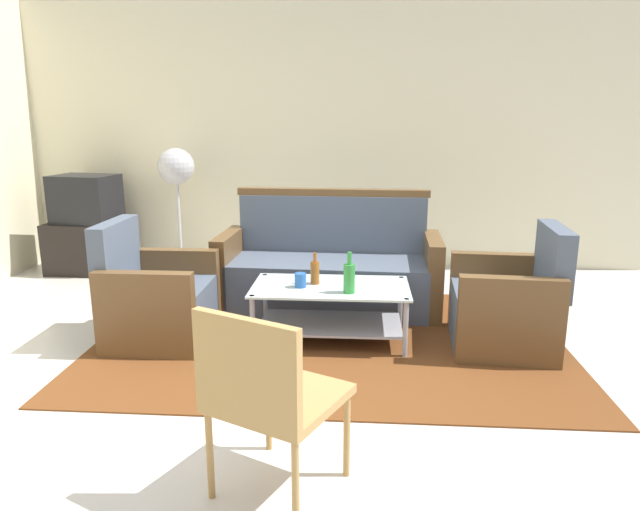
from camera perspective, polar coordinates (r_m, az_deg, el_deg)
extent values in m
plane|color=beige|center=(3.39, -1.54, -13.71)|extent=(14.00, 14.00, 0.00)
cube|color=beige|center=(6.07, 1.26, 12.12)|extent=(6.52, 0.12, 2.80)
cube|color=brown|center=(4.15, 0.96, -8.39)|extent=(3.29, 2.27, 0.01)
cube|color=#4C5666|center=(4.72, 0.89, -2.85)|extent=(1.63, 0.76, 0.42)
cube|color=#4C5666|center=(4.93, 1.27, 3.23)|extent=(1.60, 0.20, 0.48)
cube|color=brown|center=(4.69, 11.16, -1.94)|extent=(0.15, 0.70, 0.62)
cube|color=brown|center=(4.84, -9.05, -1.36)|extent=(0.15, 0.70, 0.62)
cube|color=brown|center=(4.89, 1.28, 6.35)|extent=(1.64, 0.16, 0.06)
cube|color=#4C5666|center=(4.25, -15.45, -5.41)|extent=(0.66, 0.60, 0.40)
cube|color=#4C5666|center=(4.24, -19.77, 0.24)|extent=(0.12, 0.60, 0.45)
cube|color=brown|center=(4.52, -14.16, -2.99)|extent=(0.66, 0.10, 0.58)
cube|color=brown|center=(3.92, -17.11, -5.70)|extent=(0.66, 0.10, 0.58)
cube|color=#4C5666|center=(4.17, 17.66, -5.93)|extent=(0.70, 0.65, 0.40)
cube|color=#4C5666|center=(4.11, 22.34, -0.39)|extent=(0.17, 0.61, 0.45)
cube|color=brown|center=(3.83, 18.50, -6.29)|extent=(0.67, 0.15, 0.58)
cube|color=brown|center=(4.45, 17.10, -3.43)|extent=(0.67, 0.15, 0.58)
cube|color=silver|center=(4.00, 1.07, -3.16)|extent=(1.10, 0.60, 0.02)
cube|color=#9E9EA5|center=(4.09, 1.05, -6.82)|extent=(1.00, 0.52, 0.02)
cylinder|color=#9E9EA5|center=(4.36, -5.48, -4.45)|extent=(0.04, 0.04, 0.40)
cylinder|color=#9E9EA5|center=(4.32, 8.04, -4.72)|extent=(0.04, 0.04, 0.40)
cylinder|color=#9E9EA5|center=(3.88, -6.75, -6.81)|extent=(0.04, 0.04, 0.40)
cylinder|color=#9E9EA5|center=(3.83, 8.55, -7.16)|extent=(0.04, 0.04, 0.40)
cylinder|color=#2D8C38|center=(3.83, 2.94, -2.32)|extent=(0.08, 0.08, 0.20)
cylinder|color=#2D8C38|center=(3.79, 2.97, -0.28)|extent=(0.03, 0.03, 0.08)
cylinder|color=brown|center=(4.03, -0.51, -1.75)|extent=(0.06, 0.06, 0.16)
cylinder|color=brown|center=(4.00, -0.51, -0.19)|extent=(0.02, 0.02, 0.07)
cylinder|color=#2659A5|center=(3.96, -1.98, -2.48)|extent=(0.08, 0.08, 0.10)
cube|color=black|center=(6.34, -21.98, 0.79)|extent=(0.80, 0.50, 0.52)
cube|color=black|center=(6.26, -22.39, 5.26)|extent=(0.66, 0.53, 0.48)
cube|color=black|center=(6.44, -21.26, 5.57)|extent=(0.51, 0.08, 0.36)
cylinder|color=#2D2D33|center=(6.09, -13.62, -1.45)|extent=(0.32, 0.32, 0.03)
cylinder|color=#B2B2B7|center=(5.99, -13.88, 3.08)|extent=(0.03, 0.03, 0.95)
sphere|color=#B2B2B7|center=(5.91, -14.20, 8.64)|extent=(0.36, 0.36, 0.36)
cube|color=#AD844C|center=(2.46, -4.07, -13.99)|extent=(0.64, 0.64, 0.04)
cube|color=#AD844C|center=(2.20, -7.43, -11.13)|extent=(0.45, 0.25, 0.40)
cylinder|color=#AD844C|center=(2.81, -5.19, -15.05)|extent=(0.03, 0.03, 0.42)
cylinder|color=#AD844C|center=(2.62, 2.70, -17.30)|extent=(0.03, 0.03, 0.42)
cylinder|color=#AD844C|center=(2.53, -10.97, -18.80)|extent=(0.03, 0.03, 0.42)
cylinder|color=#AD844C|center=(2.32, -2.47, -21.92)|extent=(0.03, 0.03, 0.42)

